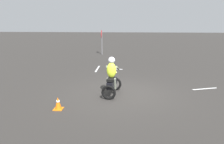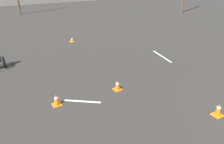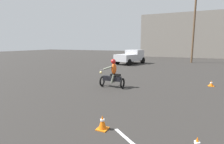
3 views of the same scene
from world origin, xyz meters
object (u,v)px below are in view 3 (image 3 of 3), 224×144
Objects in this scene: motorcycle_rider_background at (113,75)px; utility_pole_far at (194,32)px; traffic_cone_near_left at (211,84)px; traffic_cone_mid_center at (102,123)px; pickup_truck at (131,56)px.

motorcycle_rider_background is 17.36m from utility_pole_far.
traffic_cone_near_left is 8.17m from traffic_cone_mid_center.
traffic_cone_mid_center is 0.05× the size of utility_pole_far.
pickup_truck is 17.23m from traffic_cone_mid_center.
pickup_truck is 9.00m from utility_pole_far.
pickup_truck is 14.07× the size of traffic_cone_near_left.
motorcycle_rider_background reaches higher than traffic_cone_near_left.
pickup_truck is at bearing -146.07° from utility_pole_far.
motorcycle_rider_background is at bearing -60.28° from pickup_truck.
traffic_cone_near_left is 14.46m from utility_pole_far.
traffic_cone_near_left is (8.12, -9.17, -0.78)m from pickup_truck.
utility_pole_far is at bearing 83.74° from traffic_cone_mid_center.
traffic_cone_mid_center reaches higher than traffic_cone_near_left.
traffic_cone_mid_center is (-3.46, -7.40, 0.06)m from traffic_cone_near_left.
motorcycle_rider_background is at bearing 110.87° from traffic_cone_mid_center.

